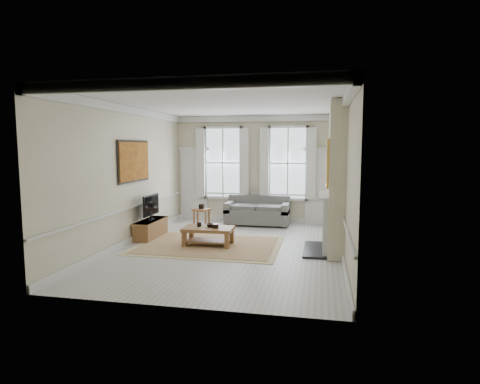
% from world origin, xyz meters
% --- Properties ---
extents(floor, '(7.20, 7.20, 0.00)m').
position_xyz_m(floor, '(0.00, 0.00, 0.00)').
color(floor, '#B7B5AD').
rests_on(floor, ground).
extents(ceiling, '(7.20, 7.20, 0.00)m').
position_xyz_m(ceiling, '(0.00, 0.00, 3.40)').
color(ceiling, white).
rests_on(ceiling, back_wall).
extents(back_wall, '(5.20, 0.00, 5.20)m').
position_xyz_m(back_wall, '(0.00, 3.60, 1.70)').
color(back_wall, beige).
rests_on(back_wall, floor).
extents(left_wall, '(0.00, 7.20, 7.20)m').
position_xyz_m(left_wall, '(-2.60, 0.00, 1.70)').
color(left_wall, beige).
rests_on(left_wall, floor).
extents(right_wall, '(0.00, 7.20, 7.20)m').
position_xyz_m(right_wall, '(2.60, 0.00, 1.70)').
color(right_wall, beige).
rests_on(right_wall, floor).
extents(window_left, '(1.26, 0.20, 2.20)m').
position_xyz_m(window_left, '(-1.05, 3.55, 1.90)').
color(window_left, '#B2BCC6').
rests_on(window_left, back_wall).
extents(window_right, '(1.26, 0.20, 2.20)m').
position_xyz_m(window_right, '(1.05, 3.55, 1.90)').
color(window_right, '#B2BCC6').
rests_on(window_right, back_wall).
extents(door_left, '(0.90, 0.08, 2.30)m').
position_xyz_m(door_left, '(-2.05, 3.56, 1.15)').
color(door_left, silver).
rests_on(door_left, floor).
extents(door_right, '(0.90, 0.08, 2.30)m').
position_xyz_m(door_right, '(2.05, 3.56, 1.15)').
color(door_right, silver).
rests_on(door_right, floor).
extents(painting, '(0.05, 1.66, 1.06)m').
position_xyz_m(painting, '(-2.56, 0.30, 2.05)').
color(painting, '#AD751D').
rests_on(painting, left_wall).
extents(chimney_breast, '(0.35, 1.70, 3.38)m').
position_xyz_m(chimney_breast, '(2.43, 0.20, 1.70)').
color(chimney_breast, beige).
rests_on(chimney_breast, floor).
extents(hearth, '(0.55, 1.50, 0.05)m').
position_xyz_m(hearth, '(2.00, 0.20, 0.03)').
color(hearth, black).
rests_on(hearth, floor).
extents(fireplace, '(0.21, 1.45, 1.33)m').
position_xyz_m(fireplace, '(2.20, 0.20, 0.73)').
color(fireplace, silver).
rests_on(fireplace, floor).
extents(mirror, '(0.06, 1.26, 1.06)m').
position_xyz_m(mirror, '(2.21, 0.20, 2.05)').
color(mirror, gold).
rests_on(mirror, chimney_breast).
extents(sofa, '(1.96, 0.95, 0.89)m').
position_xyz_m(sofa, '(0.16, 3.11, 0.37)').
color(sofa, '#585855').
rests_on(sofa, floor).
extents(side_table, '(0.55, 0.55, 0.54)m').
position_xyz_m(side_table, '(-1.47, 2.48, 0.43)').
color(side_table, brown).
rests_on(side_table, floor).
extents(rug, '(3.50, 2.60, 0.02)m').
position_xyz_m(rug, '(-0.59, 0.17, 0.01)').
color(rug, tan).
rests_on(rug, floor).
extents(coffee_table, '(1.24, 0.75, 0.46)m').
position_xyz_m(coffee_table, '(-0.59, 0.17, 0.37)').
color(coffee_table, brown).
rests_on(coffee_table, rug).
extents(ceramic_pot_a, '(0.11, 0.11, 0.11)m').
position_xyz_m(ceramic_pot_a, '(-0.84, 0.22, 0.51)').
color(ceramic_pot_a, black).
rests_on(ceramic_pot_a, coffee_table).
extents(ceramic_pot_b, '(0.15, 0.15, 0.10)m').
position_xyz_m(ceramic_pot_b, '(-0.39, 0.12, 0.51)').
color(ceramic_pot_b, black).
rests_on(ceramic_pot_b, coffee_table).
extents(bowl, '(0.32, 0.32, 0.07)m').
position_xyz_m(bowl, '(-0.54, 0.27, 0.49)').
color(bowl, black).
rests_on(bowl, coffee_table).
extents(tv_stand, '(0.43, 1.33, 0.48)m').
position_xyz_m(tv_stand, '(-2.34, 0.72, 0.24)').
color(tv_stand, brown).
rests_on(tv_stand, floor).
extents(tv, '(0.08, 0.90, 0.68)m').
position_xyz_m(tv, '(-2.32, 0.72, 0.87)').
color(tv, black).
rests_on(tv, tv_stand).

